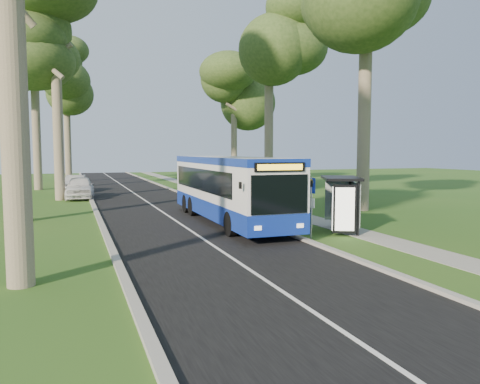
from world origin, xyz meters
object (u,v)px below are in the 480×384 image
Objects in this scene: bus_shelter at (348,194)px; car_white at (80,187)px; bus_stop_sign at (311,200)px; car_silver at (75,184)px; bus at (229,189)px; litter_bin at (305,219)px.

bus_shelter is 0.65× the size of car_white.
car_silver is at bearing 84.84° from bus_stop_sign.
bus is 3.86× the size of bus_shelter.
car_white is (-10.31, 18.65, -0.82)m from bus_shelter.
bus is 5.31m from bus_stop_sign.
car_white is 1.11× the size of car_silver.
bus_shelter is 0.72× the size of car_silver.
bus_stop_sign reaches higher than car_silver.
bus_shelter is at bearing -57.70° from car_white.
litter_bin is at bearing 45.21° from bus_stop_sign.
bus reaches higher than car_white.
bus_stop_sign is at bearing -137.45° from bus_shelter.
litter_bin is 0.23× the size of car_silver.
bus_stop_sign is 0.51× the size of car_white.
car_white reaches higher than car_silver.
litter_bin is (-1.40, 1.14, -1.13)m from bus_shelter.
car_silver is (-0.25, 5.97, -0.10)m from car_white.
bus_stop_sign is (1.72, -5.02, -0.11)m from bus.
litter_bin is at bearing -52.49° from bus.
bus_shelter is 26.81m from car_silver.
bus is 11.99× the size of litter_bin.
bus_stop_sign is at bearing -63.64° from car_white.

